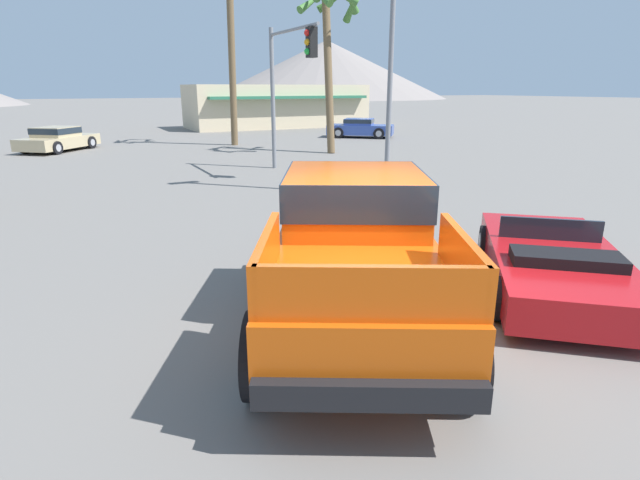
{
  "coord_description": "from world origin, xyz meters",
  "views": [
    {
      "loc": [
        -3.05,
        -4.69,
        3.03
      ],
      "look_at": [
        0.0,
        1.29,
        0.98
      ],
      "focal_mm": 28.0,
      "sensor_mm": 36.0,
      "label": 1
    }
  ],
  "objects_px": {
    "parked_car_tan": "(58,139)",
    "palm_tree_short": "(331,25)",
    "parked_car_blue": "(360,128)",
    "traffic_light_main": "(288,70)",
    "palm_tree_leaning": "(228,11)",
    "red_convertible_car": "(553,264)",
    "orange_pickup_truck": "(356,244)"
  },
  "relations": [
    {
      "from": "palm_tree_short",
      "to": "parked_car_tan",
      "type": "bearing_deg",
      "value": 149.82
    },
    {
      "from": "parked_car_tan",
      "to": "palm_tree_short",
      "type": "relative_size",
      "value": 0.57
    },
    {
      "from": "parked_car_blue",
      "to": "traffic_light_main",
      "type": "height_order",
      "value": "traffic_light_main"
    },
    {
      "from": "palm_tree_short",
      "to": "palm_tree_leaning",
      "type": "xyz_separation_m",
      "value": [
        -3.08,
        5.43,
        1.06
      ]
    },
    {
      "from": "parked_car_tan",
      "to": "palm_tree_short",
      "type": "distance_m",
      "value": 14.48
    },
    {
      "from": "parked_car_blue",
      "to": "palm_tree_leaning",
      "type": "distance_m",
      "value": 10.49
    },
    {
      "from": "orange_pickup_truck",
      "to": "traffic_light_main",
      "type": "bearing_deg",
      "value": 98.56
    },
    {
      "from": "parked_car_tan",
      "to": "parked_car_blue",
      "type": "bearing_deg",
      "value": 36.45
    },
    {
      "from": "parked_car_tan",
      "to": "orange_pickup_truck",
      "type": "bearing_deg",
      "value": -42.57
    },
    {
      "from": "orange_pickup_truck",
      "to": "traffic_light_main",
      "type": "height_order",
      "value": "traffic_light_main"
    },
    {
      "from": "orange_pickup_truck",
      "to": "parked_car_tan",
      "type": "height_order",
      "value": "orange_pickup_truck"
    },
    {
      "from": "traffic_light_main",
      "to": "palm_tree_short",
      "type": "relative_size",
      "value": 0.67
    },
    {
      "from": "parked_car_blue",
      "to": "palm_tree_short",
      "type": "bearing_deg",
      "value": -2.03
    },
    {
      "from": "parked_car_tan",
      "to": "traffic_light_main",
      "type": "height_order",
      "value": "traffic_light_main"
    },
    {
      "from": "orange_pickup_truck",
      "to": "palm_tree_leaning",
      "type": "height_order",
      "value": "palm_tree_leaning"
    },
    {
      "from": "palm_tree_short",
      "to": "palm_tree_leaning",
      "type": "relative_size",
      "value": 0.83
    },
    {
      "from": "orange_pickup_truck",
      "to": "parked_car_blue",
      "type": "relative_size",
      "value": 1.2
    },
    {
      "from": "palm_tree_short",
      "to": "orange_pickup_truck",
      "type": "bearing_deg",
      "value": -117.12
    },
    {
      "from": "palm_tree_short",
      "to": "red_convertible_car",
      "type": "bearing_deg",
      "value": -106.72
    },
    {
      "from": "traffic_light_main",
      "to": "red_convertible_car",
      "type": "bearing_deg",
      "value": -3.86
    },
    {
      "from": "red_convertible_car",
      "to": "parked_car_blue",
      "type": "height_order",
      "value": "parked_car_blue"
    },
    {
      "from": "parked_car_tan",
      "to": "palm_tree_short",
      "type": "bearing_deg",
      "value": 8.91
    },
    {
      "from": "traffic_light_main",
      "to": "palm_tree_leaning",
      "type": "xyz_separation_m",
      "value": [
        1.13,
        10.18,
        3.18
      ]
    },
    {
      "from": "parked_car_blue",
      "to": "palm_tree_short",
      "type": "distance_m",
      "value": 9.56
    },
    {
      "from": "parked_car_tan",
      "to": "traffic_light_main",
      "type": "relative_size",
      "value": 0.84
    },
    {
      "from": "orange_pickup_truck",
      "to": "parked_car_tan",
      "type": "bearing_deg",
      "value": 126.62
    },
    {
      "from": "palm_tree_short",
      "to": "palm_tree_leaning",
      "type": "height_order",
      "value": "palm_tree_leaning"
    },
    {
      "from": "red_convertible_car",
      "to": "palm_tree_short",
      "type": "distance_m",
      "value": 18.19
    },
    {
      "from": "parked_car_blue",
      "to": "palm_tree_leaning",
      "type": "relative_size",
      "value": 0.46
    },
    {
      "from": "parked_car_tan",
      "to": "palm_tree_leaning",
      "type": "xyz_separation_m",
      "value": [
        8.63,
        -1.38,
        6.19
      ]
    },
    {
      "from": "palm_tree_short",
      "to": "palm_tree_leaning",
      "type": "distance_m",
      "value": 6.33
    },
    {
      "from": "parked_car_tan",
      "to": "red_convertible_car",
      "type": "bearing_deg",
      "value": -34.99
    }
  ]
}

